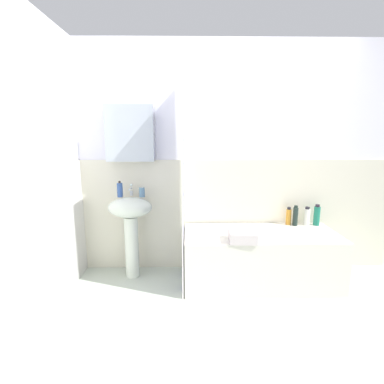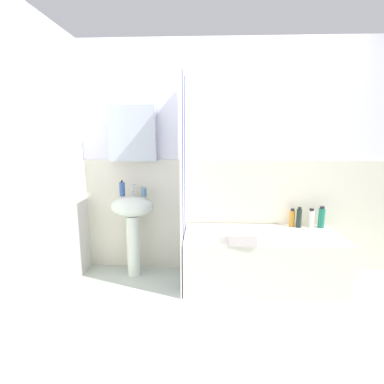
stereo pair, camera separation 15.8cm
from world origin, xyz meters
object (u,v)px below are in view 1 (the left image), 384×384
(bathtub, at_px, (260,257))
(lotion_bottle, at_px, (295,216))
(shampoo_bottle, at_px, (307,216))
(sink, at_px, (131,219))
(soap_dispenser, at_px, (120,190))
(toothbrush_cup, at_px, (142,192))
(body_wash_bottle, at_px, (289,216))
(towel_folded, at_px, (243,236))
(conditioner_bottle, at_px, (317,215))

(bathtub, distance_m, lotion_bottle, 0.60)
(shampoo_bottle, bearing_deg, bathtub, -156.15)
(sink, distance_m, shampoo_bottle, 1.84)
(soap_dispenser, height_order, shampoo_bottle, soap_dispenser)
(sink, bearing_deg, lotion_bottle, 3.10)
(toothbrush_cup, xyz_separation_m, shampoo_bottle, (1.72, 0.07, -0.28))
(sink, relative_size, body_wash_bottle, 4.43)
(body_wash_bottle, relative_size, towel_folded, 0.78)
(sink, relative_size, conditioner_bottle, 3.76)
(soap_dispenser, relative_size, bathtub, 0.11)
(bathtub, relative_size, body_wash_bottle, 7.85)
(lotion_bottle, xyz_separation_m, towel_folded, (-0.64, -0.45, -0.05))
(toothbrush_cup, xyz_separation_m, conditioner_bottle, (1.82, 0.06, -0.27))
(shampoo_bottle, bearing_deg, towel_folded, -148.75)
(bathtub, relative_size, lotion_bottle, 6.94)
(toothbrush_cup, xyz_separation_m, towel_folded, (0.96, -0.39, -0.33))
(sink, relative_size, lotion_bottle, 3.92)
(soap_dispenser, xyz_separation_m, body_wash_bottle, (1.76, 0.09, -0.31))
(toothbrush_cup, height_order, conditioner_bottle, toothbrush_cup)
(shampoo_bottle, distance_m, body_wash_bottle, 0.19)
(sink, xyz_separation_m, bathtub, (1.30, -0.13, -0.36))
(soap_dispenser, relative_size, lotion_bottle, 0.76)
(conditioner_bottle, height_order, body_wash_bottle, conditioner_bottle)
(soap_dispenser, distance_m, lotion_bottle, 1.84)
(toothbrush_cup, height_order, lotion_bottle, toothbrush_cup)
(conditioner_bottle, height_order, towel_folded, conditioner_bottle)
(shampoo_bottle, bearing_deg, conditioner_bottle, -4.37)
(bathtub, height_order, conditioner_bottle, conditioner_bottle)
(soap_dispenser, bearing_deg, sink, -20.61)
(sink, bearing_deg, soap_dispenser, 159.39)
(soap_dispenser, relative_size, conditioner_bottle, 0.73)
(soap_dispenser, bearing_deg, shampoo_bottle, 2.01)
(sink, distance_m, lotion_bottle, 1.72)
(soap_dispenser, xyz_separation_m, lotion_bottle, (1.82, 0.05, -0.30))
(towel_folded, bearing_deg, toothbrush_cup, 157.56)
(bathtub, bearing_deg, body_wash_bottle, 36.10)
(lotion_bottle, bearing_deg, toothbrush_cup, -177.99)
(body_wash_bottle, bearing_deg, bathtub, -143.90)
(bathtub, xyz_separation_m, towel_folded, (-0.22, -0.22, 0.31))
(soap_dispenser, height_order, body_wash_bottle, soap_dispenser)
(soap_dispenser, distance_m, body_wash_bottle, 1.78)
(sink, height_order, lotion_bottle, sink)
(sink, bearing_deg, shampoo_bottle, 3.32)
(towel_folded, bearing_deg, soap_dispenser, 161.38)
(soap_dispenser, xyz_separation_m, towel_folded, (1.18, -0.40, -0.35))
(toothbrush_cup, bearing_deg, shampoo_bottle, 2.32)
(bathtub, xyz_separation_m, body_wash_bottle, (0.36, 0.26, 0.35))
(conditioner_bottle, distance_m, body_wash_bottle, 0.29)
(body_wash_bottle, bearing_deg, shampoo_bottle, -5.94)
(shampoo_bottle, relative_size, lotion_bottle, 0.92)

